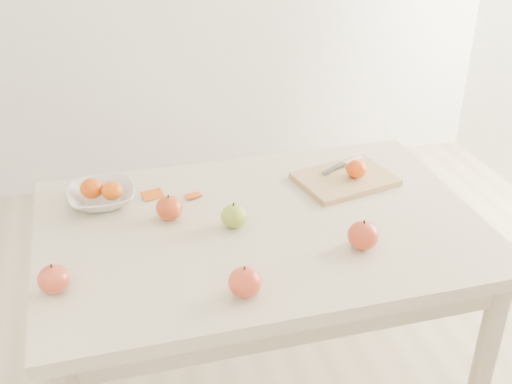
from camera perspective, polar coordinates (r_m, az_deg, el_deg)
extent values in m
cube|color=beige|center=(1.76, 0.43, -3.32)|extent=(1.20, 0.80, 0.04)
cylinder|color=#BCAA8E|center=(2.21, -15.83, -8.75)|extent=(0.06, 0.06, 0.71)
cylinder|color=#BCAA8E|center=(2.40, 10.73, -4.73)|extent=(0.06, 0.06, 0.71)
cylinder|color=#BCAA8E|center=(1.96, 19.29, -15.43)|extent=(0.06, 0.06, 0.71)
cube|color=tan|center=(1.97, 7.91, 1.15)|extent=(0.32, 0.26, 0.02)
ellipsoid|color=#D33D07|center=(1.96, 8.91, 2.06)|extent=(0.06, 0.06, 0.05)
imported|color=silver|center=(1.88, -13.55, -0.37)|extent=(0.19, 0.19, 0.05)
ellipsoid|color=#CA4307|center=(1.88, -14.41, 0.32)|extent=(0.07, 0.07, 0.06)
ellipsoid|color=#D34D07|center=(1.86, -12.68, 0.11)|extent=(0.06, 0.06, 0.05)
cube|color=#C64C0D|center=(1.90, -9.16, -0.37)|extent=(0.07, 0.06, 0.01)
cube|color=#D84B0F|center=(1.88, -5.63, -0.38)|extent=(0.05, 0.04, 0.01)
cube|color=silver|center=(2.05, 8.71, 2.71)|extent=(0.07, 0.05, 0.01)
cube|color=#3A3C42|center=(1.99, 6.90, 2.12)|extent=(0.09, 0.06, 0.00)
ellipsoid|color=olive|center=(1.72, -1.98, -2.13)|extent=(0.07, 0.07, 0.06)
ellipsoid|color=maroon|center=(1.56, -17.54, -7.39)|extent=(0.07, 0.07, 0.07)
ellipsoid|color=maroon|center=(1.77, -7.72, -1.44)|extent=(0.07, 0.07, 0.07)
ellipsoid|color=maroon|center=(1.66, 9.49, -3.81)|extent=(0.08, 0.08, 0.07)
ellipsoid|color=#A31D2B|center=(1.48, -1.00, -8.00)|extent=(0.08, 0.08, 0.07)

